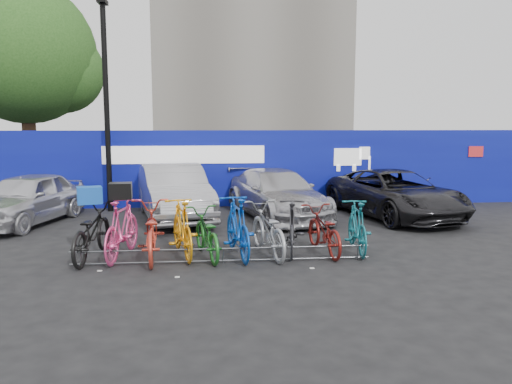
{
  "coord_description": "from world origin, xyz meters",
  "views": [
    {
      "loc": [
        -0.24,
        -9.73,
        2.6
      ],
      "look_at": [
        0.87,
        2.0,
        0.99
      ],
      "focal_mm": 35.0,
      "sensor_mm": 36.0,
      "label": 1
    }
  ],
  "objects": [
    {
      "name": "ground",
      "position": [
        0.0,
        0.0,
        0.0
      ],
      "size": [
        100.0,
        100.0,
        0.0
      ],
      "primitive_type": "plane",
      "color": "black",
      "rests_on": "ground"
    },
    {
      "name": "hoarding",
      "position": [
        0.01,
        6.0,
        1.2
      ],
      "size": [
        22.0,
        0.18,
        2.4
      ],
      "color": "#090E7F",
      "rests_on": "ground"
    },
    {
      "name": "tree",
      "position": [
        -6.77,
        10.06,
        5.07
      ],
      "size": [
        5.4,
        5.2,
        7.8
      ],
      "color": "#382314",
      "rests_on": "ground"
    },
    {
      "name": "lamppost",
      "position": [
        -3.2,
        5.4,
        3.27
      ],
      "size": [
        0.25,
        0.5,
        6.11
      ],
      "color": "black",
      "rests_on": "ground"
    },
    {
      "name": "bike_rack",
      "position": [
        -0.0,
        -0.6,
        0.16
      ],
      "size": [
        5.6,
        0.03,
        0.3
      ],
      "color": "#595B60",
      "rests_on": "ground"
    },
    {
      "name": "car_0",
      "position": [
        -4.98,
        3.61,
        0.67
      ],
      "size": [
        2.54,
        4.23,
        1.35
      ],
      "primitive_type": "imported",
      "rotation": [
        0.0,
        0.0,
        -0.25
      ],
      "color": "silver",
      "rests_on": "ground"
    },
    {
      "name": "car_1",
      "position": [
        -1.22,
        3.99,
        0.75
      ],
      "size": [
        2.51,
        4.78,
        1.5
      ],
      "primitive_type": "imported",
      "rotation": [
        0.0,
        0.0,
        0.21
      ],
      "color": "#A9A9AE",
      "rests_on": "ground"
    },
    {
      "name": "car_2",
      "position": [
        1.65,
        4.0,
        0.66
      ],
      "size": [
        2.95,
        4.88,
        1.32
      ],
      "primitive_type": "imported",
      "rotation": [
        0.0,
        0.0,
        0.26
      ],
      "color": "#B0AFB5",
      "rests_on": "ground"
    },
    {
      "name": "car_3",
      "position": [
        4.93,
        3.65,
        0.66
      ],
      "size": [
        3.24,
        5.14,
        1.32
      ],
      "primitive_type": "imported",
      "rotation": [
        0.0,
        0.0,
        0.23
      ],
      "color": "black",
      "rests_on": "ground"
    },
    {
      "name": "bike_0",
      "position": [
        -2.52,
        -0.06,
        0.54
      ],
      "size": [
        0.93,
        2.13,
        1.09
      ],
      "primitive_type": "imported",
      "rotation": [
        0.0,
        0.0,
        3.04
      ],
      "color": "black",
      "rests_on": "ground"
    },
    {
      "name": "bike_1",
      "position": [
        -1.94,
        -0.04,
        0.58
      ],
      "size": [
        0.84,
        2.01,
        1.17
      ],
      "primitive_type": "imported",
      "rotation": [
        0.0,
        0.0,
        2.99
      ],
      "color": "#EC4187",
      "rests_on": "ground"
    },
    {
      "name": "bike_2",
      "position": [
        -1.38,
        -0.17,
        0.55
      ],
      "size": [
        0.93,
        2.15,
        1.1
      ],
      "primitive_type": "imported",
      "rotation": [
        0.0,
        0.0,
        3.24
      ],
      "color": "red",
      "rests_on": "ground"
    },
    {
      "name": "bike_3",
      "position": [
        -0.78,
        -0.05,
        0.57
      ],
      "size": [
        0.96,
        1.98,
        1.15
      ],
      "primitive_type": "imported",
      "rotation": [
        0.0,
        0.0,
        3.37
      ],
      "color": "orange",
      "rests_on": "ground"
    },
    {
      "name": "bike_4",
      "position": [
        -0.31,
        -0.17,
        0.48
      ],
      "size": [
        1.03,
        1.92,
        0.96
      ],
      "primitive_type": "imported",
      "rotation": [
        0.0,
        0.0,
        3.37
      ],
      "color": "#1D6820",
      "rests_on": "ground"
    },
    {
      "name": "bike_5",
      "position": [
        0.31,
        -0.17,
        0.6
      ],
      "size": [
        0.87,
        2.07,
        1.2
      ],
      "primitive_type": "imported",
      "rotation": [
        0.0,
        0.0,
        3.3
      ],
      "color": "#0B43B4",
      "rests_on": "ground"
    },
    {
      "name": "bike_6",
      "position": [
        0.9,
        -0.11,
        0.52
      ],
      "size": [
        1.07,
        2.07,
        1.04
      ],
      "primitive_type": "imported",
      "rotation": [
        0.0,
        0.0,
        3.34
      ],
      "color": "#94979B",
      "rests_on": "ground"
    },
    {
      "name": "bike_7",
      "position": [
        1.42,
        0.03,
        0.54
      ],
      "size": [
        0.8,
        1.86,
        1.08
      ],
      "primitive_type": "imported",
      "rotation": [
        0.0,
        0.0,
        2.98
      ],
      "color": "#28282B",
      "rests_on": "ground"
    },
    {
      "name": "bike_8",
      "position": [
        2.04,
        -0.07,
        0.47
      ],
      "size": [
        0.85,
        1.86,
        0.94
      ],
      "primitive_type": "imported",
      "rotation": [
        0.0,
        0.0,
        3.27
      ],
      "color": "maroon",
      "rests_on": "ground"
    },
    {
      "name": "bike_9",
      "position": [
        2.74,
        -0.04,
        0.53
      ],
      "size": [
        0.67,
        1.82,
        1.07
      ],
      "primitive_type": "imported",
      "rotation": [
        0.0,
        0.0,
        3.04
      ],
      "color": "#136773",
      "rests_on": "ground"
    },
    {
      "name": "cargo_crate",
      "position": [
        -2.52,
        -0.06,
        1.25
      ],
      "size": [
        0.53,
        0.46,
        0.32
      ],
      "primitive_type": "cube",
      "rotation": [
        0.0,
        0.0,
        0.29
      ],
      "color": "#144DB2",
      "rests_on": "bike_0"
    },
    {
      "name": "cargo_topcase",
      "position": [
        -1.94,
        -0.04,
        1.32
      ],
      "size": [
        0.45,
        0.41,
        0.31
      ],
      "primitive_type": "cube",
      "rotation": [
        0.0,
        0.0,
        0.09
      ],
      "color": "black",
      "rests_on": "bike_1"
    }
  ]
}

